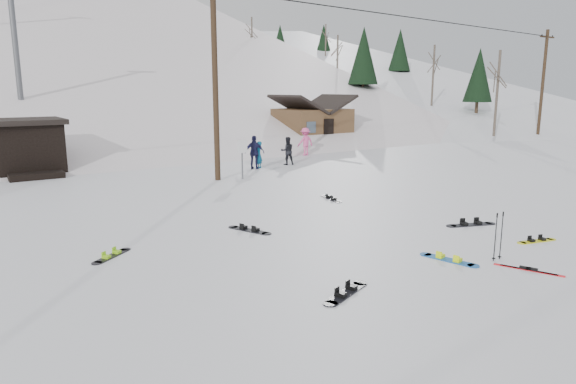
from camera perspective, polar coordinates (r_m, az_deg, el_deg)
ground at (r=12.15m, az=14.04°, el=-9.25°), size 200.00×200.00×0.00m
ski_slope at (r=65.12m, az=-25.51°, el=-4.12°), size 60.00×85.24×65.97m
ridge_right at (r=75.54m, az=4.77°, el=-0.22°), size 45.66×93.98×54.59m
treeline_right at (r=66.74m, az=7.92°, el=7.71°), size 20.00×60.00×10.00m
treeline_crest at (r=93.97m, az=-29.15°, el=7.44°), size 50.00×6.00×10.00m
utility_pole at (r=23.95m, az=-8.10°, el=12.43°), size 2.00×0.26×9.00m
utility_pole_right at (r=49.13m, az=26.46°, el=10.81°), size 2.00×0.26×9.00m
trail_sign at (r=24.26m, az=-5.10°, el=4.42°), size 0.50×0.09×1.85m
lift_hut at (r=28.79m, az=-26.91°, el=4.51°), size 3.40×4.10×2.75m
lift_tower_near at (r=37.93m, az=-28.17°, el=15.64°), size 2.20×0.36×8.00m
cabin at (r=39.43m, az=2.71°, el=7.45°), size 5.39×4.40×3.77m
hero_snowboard at (r=13.53m, az=17.44°, el=-7.16°), size 0.57×1.53×0.11m
hero_skis at (r=13.50m, az=25.16°, el=-7.81°), size 0.65×1.48×0.08m
ski_poles at (r=13.82m, az=22.34°, el=-4.51°), size 0.34×0.09×1.23m
board_scatter_a at (r=11.01m, az=6.46°, el=-11.03°), size 1.53×0.78×0.11m
board_scatter_b at (r=15.57m, az=-4.30°, el=-4.21°), size 0.76×1.50×0.11m
board_scatter_c at (r=13.96m, az=-19.00°, el=-6.69°), size 1.18×0.96×0.10m
board_scatter_d at (r=17.15m, az=19.66°, el=-3.39°), size 1.60×0.80×0.12m
board_scatter_e at (r=16.07m, az=25.90°, el=-4.89°), size 1.28×0.51×0.09m
board_scatter_f at (r=19.96m, az=4.81°, el=-0.73°), size 0.51×1.46×0.10m
skier_teal at (r=27.58m, az=-3.28°, el=4.14°), size 0.63×0.60×1.45m
skier_dark at (r=28.83m, az=-0.08°, el=4.59°), size 0.91×0.81×1.57m
skier_pink at (r=32.96m, az=1.94°, el=5.62°), size 1.14×0.66×1.76m
skier_navy at (r=27.29m, az=-3.74°, el=4.41°), size 1.07×1.02×1.78m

